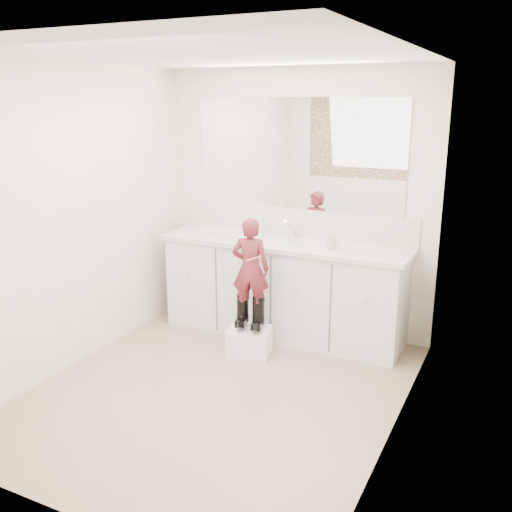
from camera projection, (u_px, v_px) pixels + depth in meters
The scene contains 19 objects.
floor at pixel (218, 391), 4.29m from camera, with size 3.00×3.00×0.00m, color #856D57.
ceiling at pixel (211, 54), 3.65m from camera, with size 3.00×3.00×0.00m, color white.
wall_back at pixel (296, 202), 5.27m from camera, with size 2.60×2.60×0.00m, color beige.
wall_front at pixel (54, 303), 2.67m from camera, with size 2.60×2.60×0.00m, color beige.
wall_left at pixel (73, 219), 4.52m from camera, with size 3.00×3.00×0.00m, color beige.
wall_right at pixel (402, 258), 3.42m from camera, with size 3.00×3.00×0.00m, color beige.
vanity_cabinet at pixel (283, 290), 5.24m from camera, with size 2.20×0.55×0.85m, color silver.
countertop at pixel (283, 244), 5.11m from camera, with size 2.28×0.58×0.04m, color beige.
backsplash at pixel (295, 222), 5.31m from camera, with size 2.28×0.03×0.25m, color beige.
mirror at pixel (297, 154), 5.14m from camera, with size 2.00×0.02×1.00m, color white.
dot_panel at pixel (46, 208), 2.56m from camera, with size 2.00×0.01×1.20m, color #472819.
faucet at pixel (290, 232), 5.23m from camera, with size 0.08×0.08×0.10m, color silver.
cup at pixel (332, 242), 4.86m from camera, with size 0.11×0.11×0.10m, color beige.
soap_bottle at pixel (260, 227), 5.28m from camera, with size 0.08×0.08×0.17m, color white.
step_stool at pixel (250, 341), 4.90m from camera, with size 0.35×0.29×0.22m, color white.
boot_left at pixel (243, 311), 4.88m from camera, with size 0.11×0.20×0.29m, color black, non-canonical shape.
boot_right at pixel (258, 314), 4.82m from camera, with size 0.11×0.20×0.29m, color black, non-canonical shape.
toddler at pixel (250, 269), 4.75m from camera, with size 0.32×0.21×0.87m, color #B13646.
toothbrush at pixel (254, 259), 4.62m from camera, with size 0.01×0.01×0.14m, color #E5599E.
Camera 1 is at (1.97, -3.34, 2.12)m, focal length 40.00 mm.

